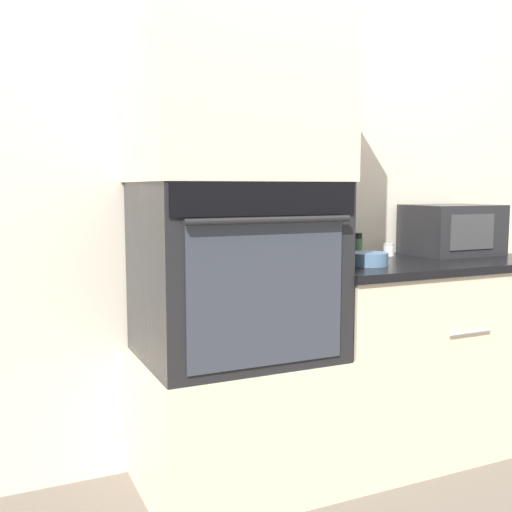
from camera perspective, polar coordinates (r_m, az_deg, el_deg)
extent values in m
plane|color=#6B6056|center=(2.59, 9.29, -21.88)|extent=(12.00, 12.00, 0.00)
cube|color=beige|center=(2.82, 2.54, 6.91)|extent=(8.00, 0.05, 2.50)
cube|color=beige|center=(2.55, -1.96, -15.42)|extent=(0.76, 0.60, 0.56)
cube|color=black|center=(2.39, -2.02, -1.34)|extent=(0.74, 0.59, 0.70)
cube|color=black|center=(2.09, 1.13, 5.50)|extent=(0.71, 0.01, 0.12)
cube|color=orange|center=(2.09, 1.17, 5.50)|extent=(0.09, 0.00, 0.03)
cube|color=#333842|center=(2.12, 1.11, -3.66)|extent=(0.61, 0.01, 0.52)
cylinder|color=black|center=(2.07, 1.50, 3.43)|extent=(0.63, 0.02, 0.02)
cube|color=beige|center=(2.40, -2.10, 16.65)|extent=(0.76, 0.60, 0.80)
cube|color=beige|center=(2.98, 15.34, -9.28)|extent=(1.13, 0.60, 0.86)
cube|color=black|center=(2.89, 15.61, -0.67)|extent=(1.15, 0.63, 0.03)
cylinder|color=#B7B7BC|center=(2.71, 19.74, -6.86)|extent=(0.22, 0.01, 0.01)
cube|color=#232326|center=(3.15, 18.13, 2.41)|extent=(0.43, 0.32, 0.25)
cube|color=#3D3D3F|center=(3.01, 19.91, 2.17)|extent=(0.27, 0.01, 0.17)
cube|color=brown|center=(2.74, 6.96, 1.22)|extent=(0.09, 0.16, 0.16)
cylinder|color=black|center=(2.72, 6.59, 3.36)|extent=(0.02, 0.02, 0.04)
cylinder|color=black|center=(2.73, 6.99, 3.37)|extent=(0.02, 0.02, 0.04)
cylinder|color=black|center=(2.75, 7.39, 3.38)|extent=(0.02, 0.02, 0.04)
cylinder|color=#517599|center=(2.61, 10.65, -0.28)|extent=(0.17, 0.17, 0.06)
cylinder|color=#427047|center=(2.94, 9.60, 0.64)|extent=(0.04, 0.04, 0.07)
cylinder|color=black|center=(2.94, 9.61, 1.51)|extent=(0.04, 0.04, 0.02)
cylinder|color=silver|center=(2.99, 12.52, 0.47)|extent=(0.05, 0.05, 0.05)
cylinder|color=#B7B7BC|center=(2.99, 12.54, 1.05)|extent=(0.05, 0.05, 0.01)
cylinder|color=#427047|center=(2.88, 9.71, 0.74)|extent=(0.04, 0.04, 0.09)
cylinder|color=black|center=(2.88, 9.73, 1.92)|extent=(0.04, 0.04, 0.03)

